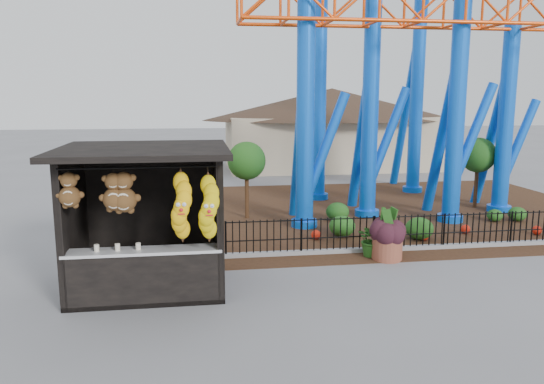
{
  "coord_description": "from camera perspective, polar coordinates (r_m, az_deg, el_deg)",
  "views": [
    {
      "loc": [
        -1.94,
        -10.31,
        4.17
      ],
      "look_at": [
        -0.21,
        1.5,
        2.0
      ],
      "focal_mm": 35.0,
      "sensor_mm": 36.0,
      "label": 1
    }
  ],
  "objects": [
    {
      "name": "prize_booth",
      "position": [
        11.56,
        -13.32,
        -3.17
      ],
      "size": [
        3.5,
        3.4,
        3.12
      ],
      "color": "black",
      "rests_on": "ground"
    },
    {
      "name": "curb",
      "position": [
        15.14,
        15.19,
        -5.82
      ],
      "size": [
        18.0,
        0.18,
        0.12
      ],
      "primitive_type": "cube",
      "color": "gray",
      "rests_on": "ground"
    },
    {
      "name": "mulch_bed",
      "position": [
        19.69,
        9.42,
        -2.04
      ],
      "size": [
        18.0,
        12.0,
        0.02
      ],
      "primitive_type": "cube",
      "color": "#331E11",
      "rests_on": "ground"
    },
    {
      "name": "terracotta_planter",
      "position": [
        14.04,
        12.27,
        -5.87
      ],
      "size": [
        1.01,
        1.01,
        0.63
      ],
      "primitive_type": "cylinder",
      "rotation": [
        0.0,
        0.0,
        -0.39
      ],
      "color": "brown",
      "rests_on": "ground"
    },
    {
      "name": "landscaping",
      "position": [
        17.06,
        13.41,
        -3.07
      ],
      "size": [
        7.67,
        3.43,
        0.65
      ],
      "color": "#1E4C16",
      "rests_on": "mulch_bed"
    },
    {
      "name": "pavilion",
      "position": [
        31.35,
        6.41,
        8.22
      ],
      "size": [
        15.0,
        15.0,
        4.8
      ],
      "color": "#BFAD8C",
      "rests_on": "ground"
    },
    {
      "name": "roller_coaster",
      "position": [
        19.96,
        12.97,
        16.59
      ],
      "size": [
        11.0,
        6.37,
        10.82
      ],
      "color": "blue",
      "rests_on": "ground"
    },
    {
      "name": "planter_foliage",
      "position": [
        13.88,
        12.37,
        -3.35
      ],
      "size": [
        0.7,
        0.7,
        0.64
      ],
      "primitive_type": "ellipsoid",
      "color": "black",
      "rests_on": "terracotta_planter"
    },
    {
      "name": "picket_fence",
      "position": [
        15.4,
        18.35,
        -4.01
      ],
      "size": [
        12.2,
        0.06,
        1.0
      ],
      "primitive_type": null,
      "color": "black",
      "rests_on": "ground"
    },
    {
      "name": "ground",
      "position": [
        11.28,
        2.19,
        -11.39
      ],
      "size": [
        120.0,
        120.0,
        0.0
      ],
      "primitive_type": "plane",
      "color": "slate",
      "rests_on": "ground"
    },
    {
      "name": "potted_plant",
      "position": [
        14.19,
        10.76,
        -4.98
      ],
      "size": [
        1.06,
        0.99,
        0.95
      ],
      "primitive_type": "imported",
      "rotation": [
        0.0,
        0.0,
        0.36
      ],
      "color": "#224C16",
      "rests_on": "ground"
    }
  ]
}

